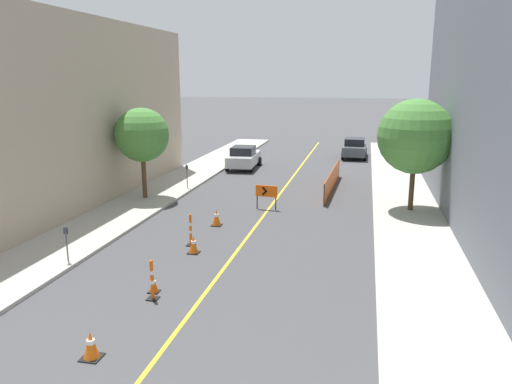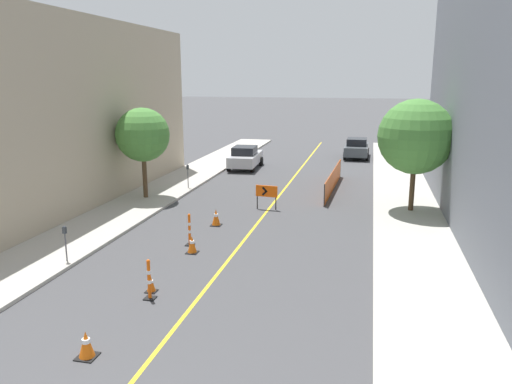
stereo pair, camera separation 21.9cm
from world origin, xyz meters
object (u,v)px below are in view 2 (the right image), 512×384
(traffic_cone_third, at_px, (192,244))
(street_tree_right_near, at_px, (416,137))
(delineator_post_rear, at_px, (190,232))
(parking_meter_near_curb, at_px, (65,236))
(traffic_cone_second, at_px, (151,284))
(traffic_cone_fourth, at_px, (216,217))
(arrow_barricade_primary, at_px, (267,192))
(parked_car_curb_near, at_px, (245,157))
(parked_car_curb_mid, at_px, (357,148))
(street_tree_left_near, at_px, (143,135))
(traffic_cone_nearest, at_px, (86,344))
(delineator_post_front, at_px, (149,282))
(parking_meter_far_curb, at_px, (188,171))

(traffic_cone_third, bearing_deg, street_tree_right_near, 42.76)
(delineator_post_rear, relative_size, parking_meter_near_curb, 1.00)
(traffic_cone_second, distance_m, traffic_cone_fourth, 7.09)
(arrow_barricade_primary, xyz_separation_m, parking_meter_near_curb, (-5.29, -8.78, 0.17))
(parked_car_curb_near, bearing_deg, parked_car_curb_mid, 38.13)
(traffic_cone_second, xyz_separation_m, street_tree_left_near, (-5.24, 10.81, 3.18))
(traffic_cone_nearest, xyz_separation_m, parked_car_curb_mid, (5.17, 31.23, 0.47))
(traffic_cone_nearest, bearing_deg, traffic_cone_second, 91.16)
(traffic_cone_nearest, distance_m, traffic_cone_second, 3.71)
(arrow_barricade_primary, relative_size, street_tree_right_near, 0.23)
(arrow_barricade_primary, height_order, street_tree_right_near, street_tree_right_near)
(traffic_cone_nearest, distance_m, street_tree_right_near, 17.39)
(traffic_cone_second, bearing_deg, traffic_cone_nearest, -88.84)
(traffic_cone_second, xyz_separation_m, street_tree_right_near, (8.34, 11.22, 3.40))
(traffic_cone_nearest, bearing_deg, delineator_post_front, 88.34)
(traffic_cone_second, height_order, arrow_barricade_primary, arrow_barricade_primary)
(traffic_cone_second, relative_size, street_tree_left_near, 0.11)
(parking_meter_far_curb, bearing_deg, traffic_cone_fourth, -60.03)
(parked_car_curb_near, bearing_deg, street_tree_right_near, -45.25)
(traffic_cone_fourth, height_order, parking_meter_near_curb, parking_meter_near_curb)
(traffic_cone_fourth, relative_size, arrow_barricade_primary, 0.62)
(street_tree_right_near, bearing_deg, arrow_barricade_primary, -172.06)
(traffic_cone_second, bearing_deg, parked_car_curb_near, 96.32)
(traffic_cone_fourth, distance_m, delineator_post_front, 7.56)
(parked_car_curb_mid, bearing_deg, street_tree_left_near, -121.58)
(parked_car_curb_mid, relative_size, parking_meter_near_curb, 3.41)
(traffic_cone_fourth, distance_m, parking_meter_near_curb, 6.74)
(traffic_cone_second, bearing_deg, street_tree_left_near, 115.87)
(parked_car_curb_mid, xyz_separation_m, street_tree_right_near, (3.09, -16.30, 2.86))
(traffic_cone_nearest, height_order, traffic_cone_second, traffic_cone_nearest)
(parked_car_curb_mid, distance_m, street_tree_left_near, 19.90)
(parking_meter_near_curb, bearing_deg, parked_car_curb_near, 85.52)
(arrow_barricade_primary, height_order, parking_meter_near_curb, parking_meter_near_curb)
(traffic_cone_nearest, bearing_deg, street_tree_left_near, 110.11)
(traffic_cone_fourth, distance_m, street_tree_left_near, 7.02)
(arrow_barricade_primary, relative_size, parking_meter_far_curb, 0.88)
(arrow_barricade_primary, bearing_deg, parking_meter_near_curb, -115.49)
(parked_car_curb_mid, xyz_separation_m, street_tree_left_near, (-10.49, -16.71, 2.64))
(traffic_cone_third, bearing_deg, traffic_cone_nearest, -89.62)
(traffic_cone_second, relative_size, street_tree_right_near, 0.10)
(traffic_cone_fourth, bearing_deg, traffic_cone_second, -88.74)
(delineator_post_rear, xyz_separation_m, street_tree_left_near, (-4.89, 6.49, 2.89))
(traffic_cone_nearest, bearing_deg, parking_meter_far_curb, 102.85)
(traffic_cone_third, bearing_deg, traffic_cone_second, -90.44)
(delineator_post_front, distance_m, parking_meter_far_curb, 14.52)
(delineator_post_front, distance_m, arrow_barricade_primary, 10.80)
(delineator_post_front, height_order, arrow_barricade_primary, delineator_post_front)
(traffic_cone_third, bearing_deg, parking_meter_far_curb, 111.27)
(traffic_cone_third, height_order, traffic_cone_fourth, traffic_cone_fourth)
(parking_meter_far_curb, bearing_deg, traffic_cone_third, -68.73)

